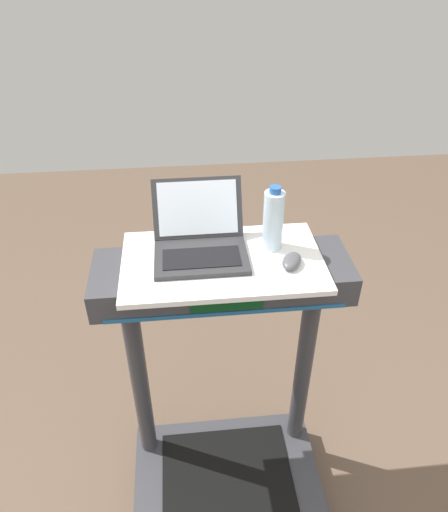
# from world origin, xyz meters

# --- Properties ---
(desk_board) EXTENTS (0.69, 0.41, 0.02)m
(desk_board) POSITION_xyz_m (0.00, 0.70, 1.17)
(desk_board) COLOR white
(desk_board) RESTS_ON treadmill_base
(laptop) EXTENTS (0.32, 0.32, 0.21)m
(laptop) POSITION_xyz_m (-0.07, 0.76, 1.23)
(laptop) COLOR #2D2D30
(laptop) RESTS_ON desk_board
(computer_mouse) EXTENTS (0.10, 0.12, 0.03)m
(computer_mouse) POSITION_xyz_m (0.23, 0.64, 1.20)
(computer_mouse) COLOR #4C4C51
(computer_mouse) RESTS_ON desk_board
(water_bottle) EXTENTS (0.07, 0.07, 0.24)m
(water_bottle) POSITION_xyz_m (0.18, 0.76, 1.29)
(water_bottle) COLOR silver
(water_bottle) RESTS_ON desk_board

